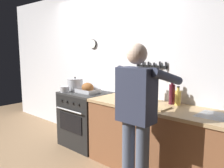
# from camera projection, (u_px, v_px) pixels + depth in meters

# --- Properties ---
(wall_back) EXTENTS (6.00, 0.13, 2.60)m
(wall_back) POSITION_uv_depth(u_px,v_px,m) (110.00, 67.00, 3.91)
(wall_back) COLOR silver
(wall_back) RESTS_ON ground
(counter_block) EXTENTS (2.03, 0.65, 0.90)m
(counter_block) POSITION_uv_depth(u_px,v_px,m) (161.00, 141.00, 2.97)
(counter_block) COLOR brown
(counter_block) RESTS_ON ground
(stove) EXTENTS (0.76, 0.67, 0.90)m
(stove) POSITION_uv_depth(u_px,v_px,m) (86.00, 119.00, 3.92)
(stove) COLOR black
(stove) RESTS_ON ground
(person_cook) EXTENTS (0.51, 0.63, 1.66)m
(person_cook) POSITION_uv_depth(u_px,v_px,m) (137.00, 113.00, 2.43)
(person_cook) COLOR #4C566B
(person_cook) RESTS_ON ground
(roasting_pan) EXTENTS (0.35, 0.26, 0.17)m
(roasting_pan) POSITION_uv_depth(u_px,v_px,m) (88.00, 89.00, 3.77)
(roasting_pan) COLOR #B7B7BC
(roasting_pan) RESTS_ON stove
(stock_pot) EXTENTS (0.27, 0.27, 0.23)m
(stock_pot) POSITION_uv_depth(u_px,v_px,m) (75.00, 84.00, 4.03)
(stock_pot) COLOR #B7B7BC
(stock_pot) RESTS_ON stove
(saucepan) EXTENTS (0.15, 0.15, 0.10)m
(saucepan) POSITION_uv_depth(u_px,v_px,m) (65.00, 89.00, 3.85)
(saucepan) COLOR #B7B7BC
(saucepan) RESTS_ON stove
(cutting_board) EXTENTS (0.36, 0.24, 0.02)m
(cutting_board) POSITION_uv_depth(u_px,v_px,m) (154.00, 107.00, 2.84)
(cutting_board) COLOR tan
(cutting_board) RESTS_ON counter_block
(bottle_cooking_oil) EXTENTS (0.07, 0.07, 0.24)m
(bottle_cooking_oil) POSITION_uv_depth(u_px,v_px,m) (178.00, 97.00, 2.95)
(bottle_cooking_oil) COLOR gold
(bottle_cooking_oil) RESTS_ON counter_block
(bottle_soy_sauce) EXTENTS (0.05, 0.05, 0.20)m
(bottle_soy_sauce) POSITION_uv_depth(u_px,v_px,m) (125.00, 91.00, 3.49)
(bottle_soy_sauce) COLOR black
(bottle_soy_sauce) RESTS_ON counter_block
(bottle_wine_red) EXTENTS (0.08, 0.08, 0.33)m
(bottle_wine_red) POSITION_uv_depth(u_px,v_px,m) (172.00, 94.00, 3.01)
(bottle_wine_red) COLOR #47141E
(bottle_wine_red) RESTS_ON counter_block
(bottle_olive_oil) EXTENTS (0.07, 0.07, 0.29)m
(bottle_olive_oil) POSITION_uv_depth(u_px,v_px,m) (152.00, 92.00, 3.17)
(bottle_olive_oil) COLOR #385623
(bottle_olive_oil) RESTS_ON counter_block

